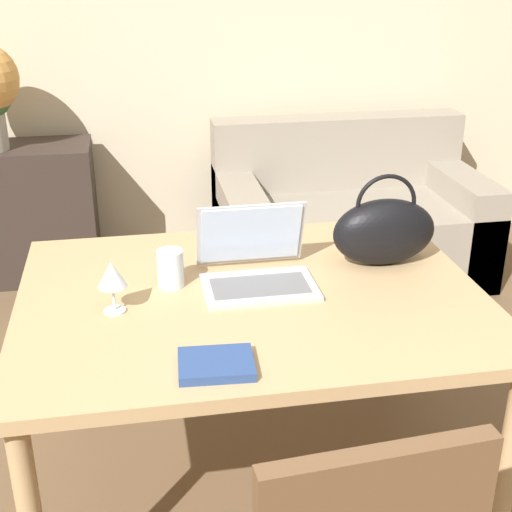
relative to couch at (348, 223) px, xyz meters
name	(u,v)px	position (x,y,z in m)	size (l,w,h in m)	color
wall_back	(170,14)	(-0.89, 0.55, 1.06)	(10.00, 0.06, 2.70)	beige
dining_table	(252,313)	(-0.82, -1.62, 0.37)	(1.40, 1.07, 0.72)	tan
couch	(348,223)	(0.00, 0.00, 0.00)	(1.42, 0.82, 0.82)	gray
laptop	(255,262)	(-0.80, -1.53, 0.50)	(0.35, 0.31, 0.23)	#ADADB2
drinking_glass	(170,268)	(-1.06, -1.53, 0.50)	(0.08, 0.08, 0.12)	silver
wine_glass	(112,276)	(-1.23, -1.67, 0.55)	(0.08, 0.08, 0.16)	silver
handbag	(384,231)	(-0.36, -1.48, 0.55)	(0.34, 0.15, 0.31)	black
book	(216,364)	(-0.98, -2.02, 0.45)	(0.20, 0.16, 0.02)	navy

